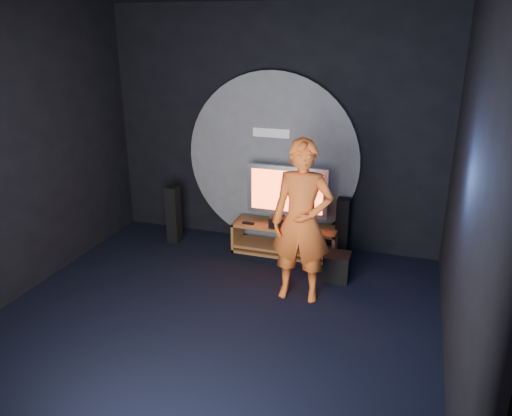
{
  "coord_description": "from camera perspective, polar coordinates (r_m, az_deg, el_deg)",
  "views": [
    {
      "loc": [
        1.99,
        -4.48,
        3.18
      ],
      "look_at": [
        0.2,
        1.05,
        1.05
      ],
      "focal_mm": 35.0,
      "sensor_mm": 36.0,
      "label": 1
    }
  ],
  "objects": [
    {
      "name": "tower_speaker_right",
      "position": [
        7.26,
        9.83,
        -2.29
      ],
      "size": [
        0.18,
        0.2,
        0.89
      ],
      "primitive_type": "cube",
      "color": "black",
      "rests_on": "ground"
    },
    {
      "name": "back_wall",
      "position": [
        7.39,
        2.0,
        8.97
      ],
      "size": [
        5.0,
        0.04,
        3.5
      ],
      "primitive_type": "cube",
      "color": "black",
      "rests_on": "ground"
    },
    {
      "name": "front_wall",
      "position": [
        3.15,
        -24.42,
        -8.8
      ],
      "size": [
        5.0,
        0.04,
        3.5
      ],
      "primitive_type": "cube",
      "color": "black",
      "rests_on": "ground"
    },
    {
      "name": "tv",
      "position": [
        7.16,
        3.57,
        1.75
      ],
      "size": [
        1.18,
        0.22,
        0.87
      ],
      "color": "#A8A8AF",
      "rests_on": "media_console"
    },
    {
      "name": "floor",
      "position": [
        5.84,
        -5.2,
        -12.94
      ],
      "size": [
        5.0,
        5.0,
        0.0
      ],
      "primitive_type": "plane",
      "color": "black",
      "rests_on": "ground"
    },
    {
      "name": "right_wall",
      "position": [
        4.73,
        23.22,
        0.86
      ],
      "size": [
        0.04,
        5.0,
        3.5
      ],
      "primitive_type": "cube",
      "color": "black",
      "rests_on": "ground"
    },
    {
      "name": "player",
      "position": [
        5.92,
        5.25,
        -1.6
      ],
      "size": [
        0.75,
        0.52,
        1.99
      ],
      "primitive_type": "imported",
      "rotation": [
        0.0,
        0.0,
        0.06
      ],
      "color": "orange",
      "rests_on": "ground"
    },
    {
      "name": "tower_speaker_left",
      "position": [
        7.78,
        -9.4,
        -0.72
      ],
      "size": [
        0.18,
        0.2,
        0.89
      ],
      "primitive_type": "cube",
      "color": "black",
      "rests_on": "ground"
    },
    {
      "name": "subwoofer",
      "position": [
        6.72,
        9.24,
        -6.64
      ],
      "size": [
        0.33,
        0.33,
        0.36
      ],
      "primitive_type": "cube",
      "color": "black",
      "rests_on": "ground"
    },
    {
      "name": "remote",
      "position": [
        7.3,
        -0.9,
        -1.75
      ],
      "size": [
        0.18,
        0.05,
        0.02
      ],
      "primitive_type": "cube",
      "color": "black",
      "rests_on": "media_console"
    },
    {
      "name": "wall_disc_panel",
      "position": [
        7.44,
        1.84,
        5.5
      ],
      "size": [
        2.6,
        0.11,
        2.6
      ],
      "color": "#515156",
      "rests_on": "ground"
    },
    {
      "name": "center_speaker",
      "position": [
        7.13,
        3.13,
        -1.75
      ],
      "size": [
        0.4,
        0.15,
        0.15
      ],
      "primitive_type": "cube",
      "color": "black",
      "rests_on": "media_console"
    },
    {
      "name": "left_wall",
      "position": [
        6.5,
        -26.56,
        5.3
      ],
      "size": [
        0.04,
        5.0,
        3.5
      ],
      "primitive_type": "cube",
      "color": "black",
      "rests_on": "ground"
    },
    {
      "name": "media_console",
      "position": [
        7.37,
        3.37,
        -3.82
      ],
      "size": [
        1.53,
        0.45,
        0.45
      ],
      "color": "#A16E31",
      "rests_on": "ground"
    }
  ]
}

